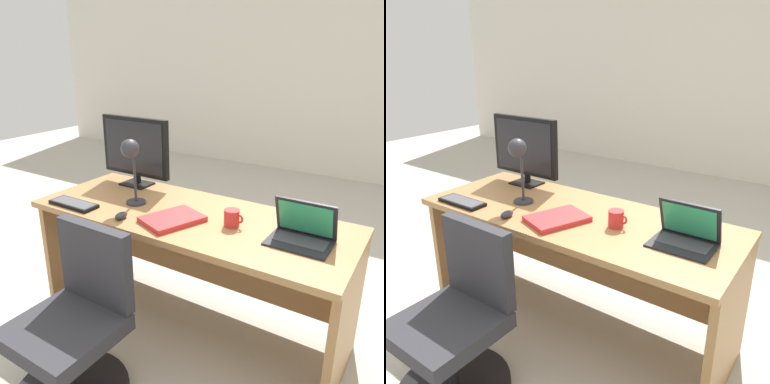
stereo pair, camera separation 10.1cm
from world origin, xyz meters
TOP-DOWN VIEW (x-y plane):
  - ground at (0.00, 1.50)m, footprint 12.00×12.00m
  - back_wall at (0.00, 3.68)m, footprint 10.00×0.10m
  - desk at (0.00, 0.05)m, footprint 1.86×0.73m
  - monitor at (-0.59, 0.24)m, footprint 0.54×0.16m
  - laptop at (0.65, 0.01)m, footprint 0.30×0.23m
  - keyboard at (-0.65, -0.27)m, footprint 0.31×0.12m
  - mouse at (-0.27, -0.27)m, footprint 0.05×0.09m
  - desk_lamp at (-0.36, -0.06)m, footprint 0.12×0.14m
  - book at (-0.01, -0.14)m, footprint 0.32×0.38m
  - coffee_mug at (0.29, -0.02)m, footprint 0.11×0.08m
  - office_chair at (-0.17, -0.74)m, footprint 0.56×0.56m

SIDE VIEW (x-z plane):
  - ground at x=0.00m, z-range 0.00..0.00m
  - office_chair at x=-0.17m, z-range -0.08..0.76m
  - desk at x=0.00m, z-range 0.16..0.90m
  - keyboard at x=-0.65m, z-range 0.74..0.76m
  - book at x=-0.01m, z-range 0.74..0.77m
  - mouse at x=-0.27m, z-range 0.74..0.78m
  - coffee_mug at x=0.29m, z-range 0.74..0.83m
  - laptop at x=0.65m, z-range 0.70..0.91m
  - monitor at x=-0.59m, z-range 0.76..1.23m
  - desk_lamp at x=-0.36m, z-range 0.83..1.24m
  - back_wall at x=0.00m, z-range 0.00..2.80m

